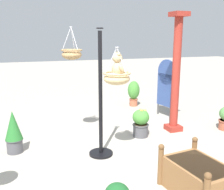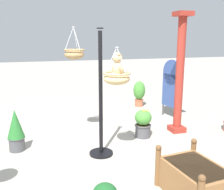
{
  "view_description": "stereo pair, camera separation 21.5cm",
  "coord_description": "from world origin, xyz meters",
  "px_view_note": "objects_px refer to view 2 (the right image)",
  "views": [
    {
      "loc": [
        4.21,
        -1.44,
        2.13
      ],
      "look_at": [
        0.02,
        0.05,
        1.15
      ],
      "focal_mm": 41.94,
      "sensor_mm": 36.0,
      "label": 1
    },
    {
      "loc": [
        4.28,
        -1.24,
        2.13
      ],
      "look_at": [
        0.02,
        0.05,
        1.15
      ],
      "focal_mm": 41.94,
      "sensor_mm": 36.0,
      "label": 2
    }
  ],
  "objects_px": {
    "teddy_bear": "(118,67)",
    "display_sign_board": "(171,84)",
    "display_pole_central": "(101,118)",
    "potted_plant_flowering_red": "(143,123)",
    "hanging_basket_with_teddy": "(117,78)",
    "greenhouse_pillar_left": "(180,76)",
    "wooden_planter_box": "(196,180)",
    "potted_plant_bushy_green": "(16,130)",
    "potted_plant_tall_leafy": "(139,92)",
    "hanging_basket_left_high": "(74,54)"
  },
  "relations": [
    {
      "from": "potted_plant_flowering_red",
      "to": "display_sign_board",
      "type": "relative_size",
      "value": 0.41
    },
    {
      "from": "hanging_basket_left_high",
      "to": "potted_plant_flowering_red",
      "type": "relative_size",
      "value": 1.03
    },
    {
      "from": "hanging_basket_with_teddy",
      "to": "wooden_planter_box",
      "type": "bearing_deg",
      "value": 22.88
    },
    {
      "from": "teddy_bear",
      "to": "display_sign_board",
      "type": "height_order",
      "value": "teddy_bear"
    },
    {
      "from": "potted_plant_tall_leafy",
      "to": "potted_plant_flowering_red",
      "type": "bearing_deg",
      "value": -20.82
    },
    {
      "from": "teddy_bear",
      "to": "potted_plant_bushy_green",
      "type": "distance_m",
      "value": 2.3
    },
    {
      "from": "hanging_basket_with_teddy",
      "to": "greenhouse_pillar_left",
      "type": "height_order",
      "value": "greenhouse_pillar_left"
    },
    {
      "from": "greenhouse_pillar_left",
      "to": "potted_plant_bushy_green",
      "type": "distance_m",
      "value": 3.6
    },
    {
      "from": "hanging_basket_with_teddy",
      "to": "potted_plant_flowering_red",
      "type": "distance_m",
      "value": 1.59
    },
    {
      "from": "teddy_bear",
      "to": "display_sign_board",
      "type": "bearing_deg",
      "value": 131.15
    },
    {
      "from": "teddy_bear",
      "to": "potted_plant_flowering_red",
      "type": "bearing_deg",
      "value": 131.73
    },
    {
      "from": "hanging_basket_with_teddy",
      "to": "display_sign_board",
      "type": "distance_m",
      "value": 2.83
    },
    {
      "from": "hanging_basket_left_high",
      "to": "potted_plant_flowering_red",
      "type": "bearing_deg",
      "value": 71.98
    },
    {
      "from": "display_pole_central",
      "to": "potted_plant_flowering_red",
      "type": "distance_m",
      "value": 1.29
    },
    {
      "from": "display_sign_board",
      "to": "hanging_basket_left_high",
      "type": "bearing_deg",
      "value": -76.37
    },
    {
      "from": "wooden_planter_box",
      "to": "potted_plant_bushy_green",
      "type": "distance_m",
      "value": 3.32
    },
    {
      "from": "potted_plant_bushy_green",
      "to": "potted_plant_tall_leafy",
      "type": "bearing_deg",
      "value": 124.1
    },
    {
      "from": "hanging_basket_with_teddy",
      "to": "potted_plant_tall_leafy",
      "type": "relative_size",
      "value": 0.81
    },
    {
      "from": "potted_plant_flowering_red",
      "to": "hanging_basket_with_teddy",
      "type": "bearing_deg",
      "value": -49.02
    },
    {
      "from": "greenhouse_pillar_left",
      "to": "potted_plant_tall_leafy",
      "type": "relative_size",
      "value": 3.35
    },
    {
      "from": "hanging_basket_with_teddy",
      "to": "teddy_bear",
      "type": "xyz_separation_m",
      "value": [
        -0.0,
        0.02,
        0.19
      ]
    },
    {
      "from": "greenhouse_pillar_left",
      "to": "wooden_planter_box",
      "type": "bearing_deg",
      "value": -25.12
    },
    {
      "from": "display_pole_central",
      "to": "wooden_planter_box",
      "type": "xyz_separation_m",
      "value": [
        1.66,
        0.89,
        -0.45
      ]
    },
    {
      "from": "potted_plant_bushy_green",
      "to": "display_sign_board",
      "type": "relative_size",
      "value": 0.52
    },
    {
      "from": "teddy_bear",
      "to": "greenhouse_pillar_left",
      "type": "bearing_deg",
      "value": 115.71
    },
    {
      "from": "potted_plant_flowering_red",
      "to": "potted_plant_tall_leafy",
      "type": "height_order",
      "value": "potted_plant_tall_leafy"
    },
    {
      "from": "wooden_planter_box",
      "to": "potted_plant_tall_leafy",
      "type": "relative_size",
      "value": 1.31
    },
    {
      "from": "greenhouse_pillar_left",
      "to": "display_sign_board",
      "type": "xyz_separation_m",
      "value": [
        -1.0,
        0.37,
        -0.36
      ]
    },
    {
      "from": "display_pole_central",
      "to": "hanging_basket_with_teddy",
      "type": "distance_m",
      "value": 0.81
    },
    {
      "from": "potted_plant_tall_leafy",
      "to": "hanging_basket_left_high",
      "type": "bearing_deg",
      "value": -49.21
    },
    {
      "from": "potted_plant_bushy_green",
      "to": "hanging_basket_left_high",
      "type": "bearing_deg",
      "value": 108.0
    },
    {
      "from": "wooden_planter_box",
      "to": "potted_plant_bushy_green",
      "type": "xyz_separation_m",
      "value": [
        -2.29,
        -2.39,
        0.16
      ]
    },
    {
      "from": "teddy_bear",
      "to": "hanging_basket_with_teddy",
      "type": "bearing_deg",
      "value": -90.0
    },
    {
      "from": "greenhouse_pillar_left",
      "to": "potted_plant_flowering_red",
      "type": "relative_size",
      "value": 4.17
    },
    {
      "from": "display_sign_board",
      "to": "hanging_basket_with_teddy",
      "type": "bearing_deg",
      "value": -49.14
    },
    {
      "from": "display_pole_central",
      "to": "hanging_basket_left_high",
      "type": "distance_m",
      "value": 1.54
    },
    {
      "from": "teddy_bear",
      "to": "display_sign_board",
      "type": "distance_m",
      "value": 2.86
    },
    {
      "from": "teddy_bear",
      "to": "potted_plant_tall_leafy",
      "type": "distance_m",
      "value": 3.81
    },
    {
      "from": "potted_plant_bushy_green",
      "to": "display_sign_board",
      "type": "distance_m",
      "value": 4.03
    },
    {
      "from": "display_sign_board",
      "to": "potted_plant_flowering_red",
      "type": "bearing_deg",
      "value": -49.22
    },
    {
      "from": "display_sign_board",
      "to": "teddy_bear",
      "type": "bearing_deg",
      "value": -48.85
    },
    {
      "from": "potted_plant_tall_leafy",
      "to": "hanging_basket_with_teddy",
      "type": "bearing_deg",
      "value": -29.15
    },
    {
      "from": "wooden_planter_box",
      "to": "potted_plant_bushy_green",
      "type": "height_order",
      "value": "potted_plant_bushy_green"
    },
    {
      "from": "greenhouse_pillar_left",
      "to": "wooden_planter_box",
      "type": "relative_size",
      "value": 2.56
    },
    {
      "from": "hanging_basket_left_high",
      "to": "display_sign_board",
      "type": "bearing_deg",
      "value": 103.63
    },
    {
      "from": "display_pole_central",
      "to": "greenhouse_pillar_left",
      "type": "relative_size",
      "value": 0.86
    },
    {
      "from": "potted_plant_flowering_red",
      "to": "potted_plant_tall_leafy",
      "type": "bearing_deg",
      "value": 159.18
    },
    {
      "from": "hanging_basket_left_high",
      "to": "potted_plant_tall_leafy",
      "type": "bearing_deg",
      "value": 130.79
    },
    {
      "from": "display_pole_central",
      "to": "teddy_bear",
      "type": "height_order",
      "value": "display_pole_central"
    },
    {
      "from": "display_pole_central",
      "to": "teddy_bear",
      "type": "relative_size",
      "value": 5.31
    }
  ]
}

